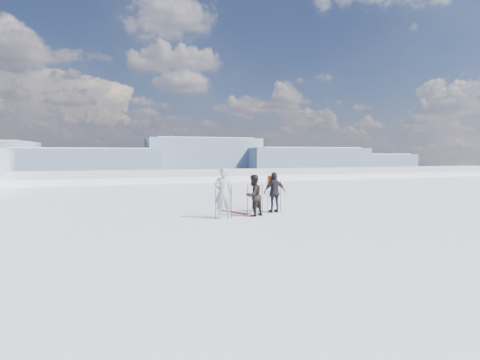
# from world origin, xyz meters

# --- Properties ---
(lake_basin) EXTENTS (820.00, 820.00, 71.62)m
(lake_basin) POSITION_xyz_m (0.00, 30.00, -6.50)
(lake_basin) COLOR white
(lake_basin) RESTS_ON ground
(far_mountain_range) EXTENTS (770.00, 110.00, 53.00)m
(far_mountain_range) POSITION_xyz_m (29.60, 454.78, -7.19)
(far_mountain_range) COLOR slate
(far_mountain_range) RESTS_ON ground
(skier_grey) EXTENTS (0.79, 0.60, 1.97)m
(skier_grey) POSITION_xyz_m (-2.38, 3.92, 0.98)
(skier_grey) COLOR #9EA1AC
(skier_grey) RESTS_ON ground
(skier_dark) EXTENTS (1.00, 0.93, 1.66)m
(skier_dark) POSITION_xyz_m (-1.10, 4.06, 0.83)
(skier_dark) COLOR black
(skier_dark) RESTS_ON ground
(skier_pack) EXTENTS (1.02, 0.44, 1.72)m
(skier_pack) POSITION_xyz_m (0.08, 4.65, 0.86)
(skier_pack) COLOR black
(skier_pack) RESTS_ON ground
(backpack) EXTENTS (0.37, 0.21, 0.46)m
(backpack) POSITION_xyz_m (0.07, 4.90, 1.95)
(backpack) COLOR #BA4411
(backpack) RESTS_ON skier_pack
(ski_poles) EXTENTS (3.06, 0.84, 1.37)m
(ski_poles) POSITION_xyz_m (-1.11, 4.13, 0.64)
(ski_poles) COLOR black
(ski_poles) RESTS_ON ground
(skis_loose) EXTENTS (1.02, 1.58, 0.03)m
(skis_loose) POSITION_xyz_m (-1.56, 5.18, 0.01)
(skis_loose) COLOR black
(skis_loose) RESTS_ON ground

